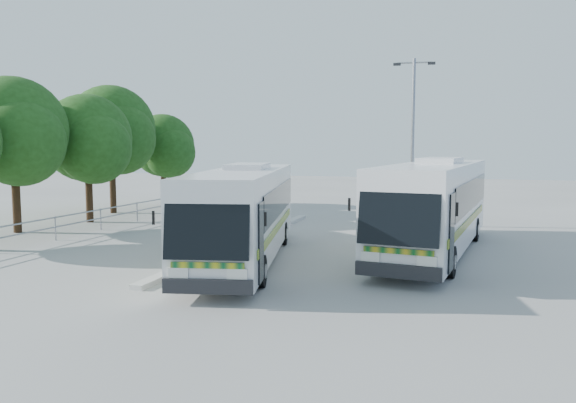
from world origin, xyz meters
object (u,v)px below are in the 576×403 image
(tree_far_c, at_px, (88,138))
(coach_main, at_px, (244,211))
(tree_far_b, at_px, (14,130))
(tree_far_e, at_px, (164,146))
(coach_adjacent, at_px, (435,204))
(tree_far_d, at_px, (112,129))
(lamppost, at_px, (413,135))

(tree_far_c, relative_size, coach_main, 0.57)
(tree_far_b, bearing_deg, tree_far_e, 88.17)
(tree_far_e, xyz_separation_m, coach_adjacent, (17.69, -11.32, -2.10))
(tree_far_c, distance_m, tree_far_d, 3.93)
(tree_far_c, distance_m, coach_main, 13.14)
(tree_far_b, xyz_separation_m, lamppost, (16.58, 7.59, -0.14))
(tree_far_b, distance_m, lamppost, 18.24)
(coach_adjacent, bearing_deg, tree_far_d, 165.72)
(tree_far_d, distance_m, coach_main, 16.30)
(tree_far_e, relative_size, coach_main, 0.52)
(tree_far_b, relative_size, coach_main, 0.61)
(coach_main, relative_size, coach_adjacent, 0.95)
(tree_far_e, bearing_deg, coach_main, -51.66)
(tree_far_b, relative_size, lamppost, 0.87)
(tree_far_c, xyz_separation_m, coach_adjacent, (17.18, -3.12, -2.47))
(tree_far_c, distance_m, coach_adjacent, 17.64)
(tree_far_c, xyz_separation_m, coach_main, (11.13, -6.51, -2.56))
(tree_far_e, bearing_deg, tree_far_d, -98.63)
(coach_main, relative_size, lamppost, 1.42)
(tree_far_c, distance_m, lamppost, 16.12)
(tree_far_e, height_order, coach_adjacent, tree_far_e)
(tree_far_c, xyz_separation_m, tree_far_d, (-1.19, 3.70, 0.56))
(tree_far_c, xyz_separation_m, tree_far_e, (-0.51, 8.20, -0.37))
(lamppost, bearing_deg, tree_far_c, -172.11)
(tree_far_c, relative_size, tree_far_e, 1.10)
(coach_adjacent, bearing_deg, lamppost, 108.47)
(tree_far_b, relative_size, coach_adjacent, 0.58)
(tree_far_e, bearing_deg, lamppost, -15.56)
(tree_far_b, height_order, coach_adjacent, tree_far_b)
(tree_far_b, distance_m, tree_far_d, 7.61)
(tree_far_b, height_order, tree_far_e, tree_far_b)
(tree_far_e, bearing_deg, tree_far_b, -91.83)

